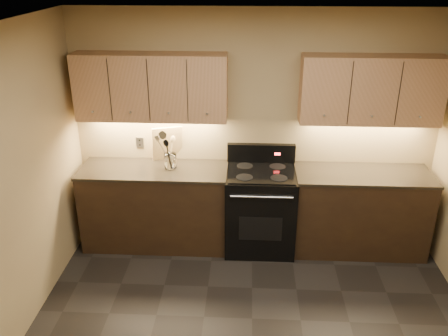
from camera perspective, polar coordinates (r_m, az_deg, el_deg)
The scene contains 14 objects.
ceiling at distance 3.02m, azimuth 4.64°, elevation 15.58°, with size 4.00×4.00×0.00m, color silver.
wall_back at distance 5.28m, azimuth 3.71°, elevation 4.67°, with size 4.00×0.04×2.60m, color tan.
counter_left at distance 5.44m, azimuth -8.20°, elevation -4.54°, with size 1.62×0.62×0.93m.
counter_right at distance 5.49m, azimuth 15.95°, elevation -5.01°, with size 1.46×0.62×0.93m.
stove at distance 5.32m, azimuth 4.36°, elevation -4.86°, with size 0.76×0.68×1.14m.
upper_cab_left at distance 5.10m, azimuth -8.77°, elevation 9.60°, with size 1.60×0.30×0.70m, color tan.
upper_cab_right at distance 5.15m, azimuth 17.28°, elevation 8.96°, with size 1.44×0.30×0.70m, color tan.
outlet_plate at distance 5.47m, azimuth -10.09°, elevation 3.04°, with size 0.09×0.01×0.12m, color #B2B5BA.
utensil_crock at distance 5.20m, azimuth -6.46°, elevation 0.81°, with size 0.17×0.17×0.17m.
cutting_board at distance 5.36m, azimuth -6.85°, elevation 2.95°, with size 0.33×0.02×0.42m, color #DBBF76.
wooden_spoon at distance 5.15m, azimuth -6.79°, elevation 1.84°, with size 0.06×0.06×0.34m, color #DBBF76, non-canonical shape.
black_spoon at distance 5.17m, azimuth -6.43°, elevation 1.96°, with size 0.06×0.06×0.34m, color black, non-canonical shape.
steel_spatula at distance 5.16m, azimuth -6.33°, elevation 2.24°, with size 0.08×0.08×0.39m, color silver, non-canonical shape.
steel_skimmer at distance 5.12m, azimuth -6.12°, elevation 2.12°, with size 0.09×0.09×0.40m, color silver, non-canonical shape.
Camera 1 is at (-0.08, -2.99, 3.03)m, focal length 38.00 mm.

